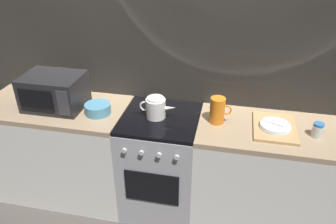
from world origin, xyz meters
The scene contains 11 objects.
ground_plane centered at (0.00, 0.00, 0.00)m, with size 8.00×8.00×0.00m, color #47423D.
back_wall centered at (0.00, 0.32, 1.20)m, with size 3.60×0.05×2.40m.
counter_left centered at (-0.90, 0.00, 0.45)m, with size 1.20×0.60×0.90m.
stove_unit centered at (0.00, 0.00, 0.45)m, with size 0.60×0.63×0.90m.
counter_right centered at (0.90, 0.00, 0.45)m, with size 1.20×0.60×0.90m.
microwave centered at (-0.86, -0.01, 1.04)m, with size 0.46×0.35×0.27m.
kettle centered at (-0.03, -0.01, 0.98)m, with size 0.28×0.15×0.17m.
mixing_bowl centered at (-0.49, -0.05, 0.94)m, with size 0.20×0.20×0.08m, color teal.
pitcher centered at (0.43, 0.01, 1.00)m, with size 0.16×0.11×0.20m.
dish_pile centered at (0.85, 0.00, 0.92)m, with size 0.30×0.40×0.06m.
spice_jar centered at (1.13, -0.03, 0.95)m, with size 0.08×0.08×0.10m.
Camera 1 is at (0.50, -2.10, 2.18)m, focal length 34.97 mm.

